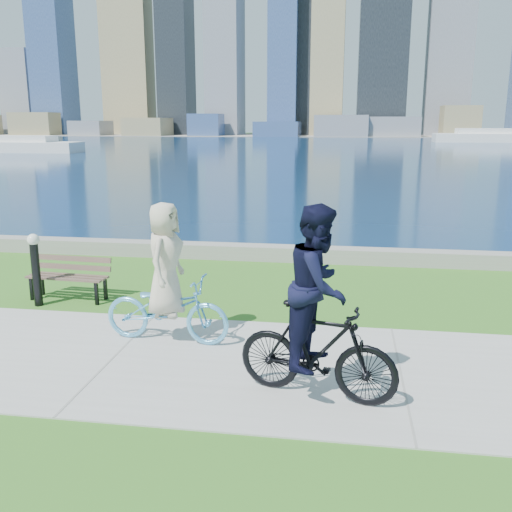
{
  "coord_description": "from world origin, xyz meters",
  "views": [
    {
      "loc": [
        3.18,
        -7.19,
        3.3
      ],
      "look_at": [
        1.74,
        1.97,
        1.1
      ],
      "focal_mm": 40.0,
      "sensor_mm": 36.0,
      "label": 1
    }
  ],
  "objects_px": {
    "park_bench": "(70,274)",
    "bollard_lamp": "(35,265)",
    "cyclist_woman": "(166,291)",
    "cyclist_man": "(318,319)"
  },
  "relations": [
    {
      "from": "park_bench",
      "to": "bollard_lamp",
      "type": "relative_size",
      "value": 1.16
    },
    {
      "from": "cyclist_woman",
      "to": "cyclist_man",
      "type": "relative_size",
      "value": 0.9
    },
    {
      "from": "bollard_lamp",
      "to": "cyclist_woman",
      "type": "height_order",
      "value": "cyclist_woman"
    },
    {
      "from": "cyclist_woman",
      "to": "cyclist_man",
      "type": "xyz_separation_m",
      "value": [
        2.34,
        -1.47,
        0.2
      ]
    },
    {
      "from": "park_bench",
      "to": "bollard_lamp",
      "type": "distance_m",
      "value": 0.69
    },
    {
      "from": "park_bench",
      "to": "cyclist_woman",
      "type": "distance_m",
      "value": 3.11
    },
    {
      "from": "bollard_lamp",
      "to": "cyclist_woman",
      "type": "xyz_separation_m",
      "value": [
        2.88,
        -1.35,
        0.05
      ]
    },
    {
      "from": "bollard_lamp",
      "to": "park_bench",
      "type": "bearing_deg",
      "value": 51.28
    },
    {
      "from": "park_bench",
      "to": "bollard_lamp",
      "type": "height_order",
      "value": "bollard_lamp"
    },
    {
      "from": "park_bench",
      "to": "cyclist_woman",
      "type": "bearing_deg",
      "value": -32.64
    }
  ]
}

